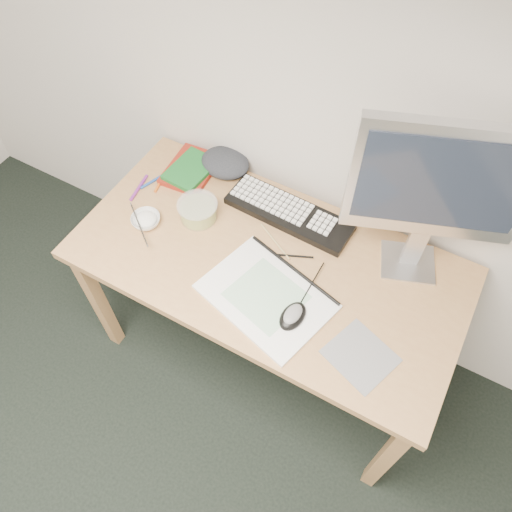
# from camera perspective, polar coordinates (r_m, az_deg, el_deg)

# --- Properties ---
(desk) EXTENTS (1.40, 0.70, 0.75)m
(desk) POSITION_cam_1_polar(r_m,az_deg,el_deg) (1.85, 1.29, -1.95)
(desk) COLOR tan
(desk) RESTS_ON ground
(mousepad) EXTENTS (0.24, 0.23, 0.00)m
(mousepad) POSITION_cam_1_polar(r_m,az_deg,el_deg) (1.63, 11.85, -11.11)
(mousepad) COLOR slate
(mousepad) RESTS_ON desk
(sketchpad) EXTENTS (0.48, 0.40, 0.01)m
(sketchpad) POSITION_cam_1_polar(r_m,az_deg,el_deg) (1.69, 1.17, -4.64)
(sketchpad) COLOR white
(sketchpad) RESTS_ON desk
(keyboard) EXTENTS (0.50, 0.18, 0.03)m
(keyboard) POSITION_cam_1_polar(r_m,az_deg,el_deg) (1.89, 3.81, 4.89)
(keyboard) COLOR black
(keyboard) RESTS_ON desk
(monitor) EXTENTS (0.52, 0.22, 0.63)m
(monitor) POSITION_cam_1_polar(r_m,az_deg,el_deg) (1.56, 20.37, 7.35)
(monitor) COLOR silver
(monitor) RESTS_ON desk
(mouse) EXTENTS (0.09, 0.12, 0.04)m
(mouse) POSITION_cam_1_polar(r_m,az_deg,el_deg) (1.63, 4.24, -6.66)
(mouse) COLOR black
(mouse) RESTS_ON sketchpad
(rice_bowl) EXTENTS (0.13, 0.13, 0.03)m
(rice_bowl) POSITION_cam_1_polar(r_m,az_deg,el_deg) (1.91, -12.46, 4.00)
(rice_bowl) COLOR white
(rice_bowl) RESTS_ON desk
(chopsticks) EXTENTS (0.18, 0.14, 0.02)m
(chopsticks) POSITION_cam_1_polar(r_m,az_deg,el_deg) (1.88, -13.22, 3.55)
(chopsticks) COLOR #B7B7B9
(chopsticks) RESTS_ON rice_bowl
(fruit_tub) EXTENTS (0.18, 0.18, 0.07)m
(fruit_tub) POSITION_cam_1_polar(r_m,az_deg,el_deg) (1.88, -6.64, 5.18)
(fruit_tub) COLOR #CCCF49
(fruit_tub) RESTS_ON desk
(book_red) EXTENTS (0.20, 0.25, 0.02)m
(book_red) POSITION_cam_1_polar(r_m,az_deg,el_deg) (2.07, -7.43, 9.79)
(book_red) COLOR maroon
(book_red) RESTS_ON desk
(book_green) EXTENTS (0.16, 0.21, 0.02)m
(book_green) POSITION_cam_1_polar(r_m,az_deg,el_deg) (2.04, -7.48, 9.78)
(book_green) COLOR #175F25
(book_green) RESTS_ON book_red
(cloth_lump) EXTENTS (0.18, 0.16, 0.07)m
(cloth_lump) POSITION_cam_1_polar(r_m,az_deg,el_deg) (2.05, -3.53, 10.58)
(cloth_lump) COLOR #282A30
(cloth_lump) RESTS_ON desk
(pencil_pink) EXTENTS (0.16, 0.09, 0.01)m
(pencil_pink) POSITION_cam_1_polar(r_m,az_deg,el_deg) (1.77, 2.44, -0.70)
(pencil_pink) COLOR pink
(pencil_pink) RESTS_ON desk
(pencil_tan) EXTENTS (0.17, 0.10, 0.01)m
(pencil_tan) POSITION_cam_1_polar(r_m,az_deg,el_deg) (1.82, 2.19, 1.68)
(pencil_tan) COLOR tan
(pencil_tan) RESTS_ON desk
(pencil_black) EXTENTS (0.18, 0.08, 0.01)m
(pencil_black) POSITION_cam_1_polar(r_m,az_deg,el_deg) (1.79, 3.49, 0.07)
(pencil_black) COLOR black
(pencil_black) RESTS_ON desk
(marker_blue) EXTENTS (0.05, 0.12, 0.01)m
(marker_blue) POSITION_cam_1_polar(r_m,az_deg,el_deg) (2.05, -11.69, 8.41)
(marker_blue) COLOR #1C459A
(marker_blue) RESTS_ON desk
(marker_orange) EXTENTS (0.04, 0.12, 0.01)m
(marker_orange) POSITION_cam_1_polar(r_m,az_deg,el_deg) (2.05, -10.85, 8.40)
(marker_orange) COLOR #D56219
(marker_orange) RESTS_ON desk
(marker_purple) EXTENTS (0.04, 0.14, 0.01)m
(marker_purple) POSITION_cam_1_polar(r_m,az_deg,el_deg) (2.04, -13.24, 7.62)
(marker_purple) COLOR #742383
(marker_purple) RESTS_ON desk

